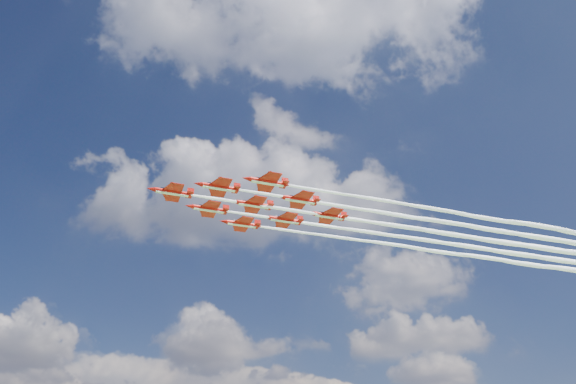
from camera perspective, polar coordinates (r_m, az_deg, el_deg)
name	(u,v)px	position (r m, az deg, el deg)	size (l,w,h in m)	color
jet_lead	(393,225)	(167.77, 10.61, -3.35)	(126.80, 56.82, 3.03)	#B70F0A
jet_row2_port	(438,221)	(168.15, 14.97, -2.90)	(126.80, 56.82, 3.03)	#B70F0A
jet_row2_starb	(415,239)	(178.10, 12.77, -4.65)	(126.80, 56.82, 3.03)	#B70F0A
jet_row3_port	(484,217)	(169.50, 19.28, -2.43)	(126.80, 56.82, 3.03)	#B70F0A
jet_row3_centre	(458,235)	(178.90, 16.87, -4.21)	(126.80, 56.82, 3.03)	#B70F0A
jet_row3_starb	(435,251)	(188.74, 14.70, -5.81)	(126.80, 56.82, 3.03)	#B70F0A
jet_row4_port	(502,231)	(180.61, 20.91, -3.76)	(126.80, 56.82, 3.03)	#B70F0A
jet_row4_starb	(476,248)	(189.91, 18.56, -5.38)	(126.80, 56.82, 3.03)	#B70F0A
jet_tail	(518,244)	(191.94, 22.36, -4.93)	(126.80, 56.82, 3.03)	#B70F0A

